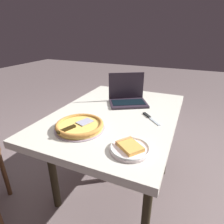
{
  "coord_description": "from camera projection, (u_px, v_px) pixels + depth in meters",
  "views": [
    {
      "loc": [
        1.18,
        0.48,
        1.31
      ],
      "look_at": [
        0.05,
        -0.01,
        0.76
      ],
      "focal_mm": 30.14,
      "sensor_mm": 36.0,
      "label": 1
    }
  ],
  "objects": [
    {
      "name": "laptop",
      "position": [
        127.0,
        97.0,
        1.57
      ],
      "size": [
        0.34,
        0.37,
        0.24
      ],
      "color": "#291F2B",
      "rests_on": "dining_table"
    },
    {
      "name": "ground_plane",
      "position": [
        115.0,
        187.0,
        1.7
      ],
      "size": [
        12.0,
        12.0,
        0.0
      ],
      "primitive_type": "plane",
      "color": "slate"
    },
    {
      "name": "dining_table",
      "position": [
        116.0,
        122.0,
        1.43
      ],
      "size": [
        1.22,
        0.86,
        0.73
      ],
      "color": "beige",
      "rests_on": "ground_plane"
    },
    {
      "name": "table_knife",
      "position": [
        150.0,
        117.0,
        1.32
      ],
      "size": [
        0.16,
        0.16,
        0.01
      ],
      "color": "#B1BEC6",
      "rests_on": "dining_table"
    },
    {
      "name": "pizza_plate",
      "position": [
        130.0,
        148.0,
        0.96
      ],
      "size": [
        0.21,
        0.21,
        0.04
      ],
      "color": "white",
      "rests_on": "dining_table"
    },
    {
      "name": "pizza_tray",
      "position": [
        80.0,
        126.0,
        1.17
      ],
      "size": [
        0.31,
        0.31,
        0.04
      ],
      "color": "#A995AB",
      "rests_on": "dining_table"
    }
  ]
}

